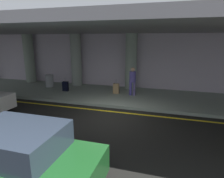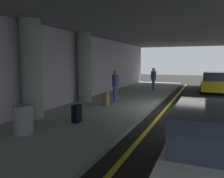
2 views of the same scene
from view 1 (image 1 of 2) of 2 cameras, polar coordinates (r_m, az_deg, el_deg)
The scene contains 13 objects.
ground_plane at distance 9.21m, azimuth -0.60°, elevation -7.62°, with size 60.00×60.00×0.00m, color black.
sidewalk at distance 12.03m, azimuth 3.76°, elevation -2.04°, with size 26.00×4.20×0.15m, color gray.
lane_stripe_yellow at distance 9.66m, azimuth 0.29°, elevation -6.54°, with size 26.00×0.14×0.01m, color yellow.
support_column_left_mid at distance 16.74m, azimuth -22.74°, elevation 8.08°, with size 0.76×0.76×3.65m, color gray.
support_column_center at distance 14.56m, azimuth -10.28°, elevation 8.20°, with size 0.76×0.76×3.65m, color gray.
support_column_right_mid at distance 13.26m, azimuth 5.51°, elevation 7.80°, with size 0.76×0.76×3.65m, color gray.
ceiling_overhang at distance 11.08m, azimuth 3.49°, elevation 16.86°, with size 28.00×13.20×0.30m, color slate.
terminal_back_wall at distance 13.84m, azimuth 5.99°, elevation 7.74°, with size 26.00×0.30×3.80m, color #BBAEBD.
car_dark_green at distance 5.38m, azimuth -26.13°, elevation -17.49°, with size 4.10×1.92×1.50m.
person_waiting_for_ride at distance 11.75m, azimuth 5.94°, elevation 2.74°, with size 0.38×0.38×1.68m.
suitcase_upright_primary at distance 12.22m, azimuth 1.20°, elevation 0.12°, with size 0.36×0.22×0.90m.
suitcase_upright_secondary at distance 13.17m, azimuth -13.27°, elevation 0.76°, with size 0.36×0.22×0.90m.
trash_bin_steel at distance 14.69m, azimuth -17.56°, elevation 2.29°, with size 0.56×0.56×0.85m, color gray.
Camera 1 is at (2.53, -8.18, 3.40)m, focal length 31.73 mm.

